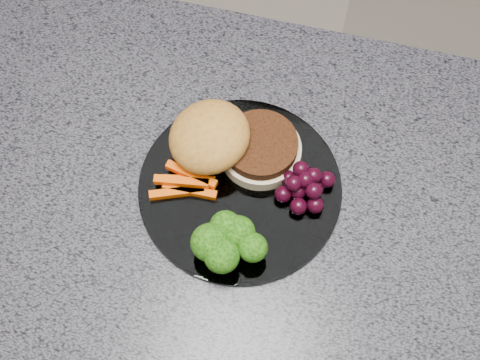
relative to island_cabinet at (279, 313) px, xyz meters
name	(u,v)px	position (x,y,z in m)	size (l,w,h in m)	color
island_cabinet	(279,313)	(0.00, 0.00, 0.00)	(1.20, 0.60, 0.86)	brown
countertop	(298,227)	(0.00, 0.00, 0.45)	(1.20, 0.60, 0.04)	#504F59
plate	(240,188)	(-0.08, 0.03, 0.47)	(0.26, 0.26, 0.01)	white
burger	(228,143)	(-0.11, 0.07, 0.50)	(0.19, 0.13, 0.06)	beige
carrot_sticks	(186,184)	(-0.15, 0.01, 0.48)	(0.08, 0.05, 0.02)	#EF5503
broccoli	(226,242)	(-0.08, -0.06, 0.51)	(0.09, 0.08, 0.06)	olive
grape_bunch	(305,186)	(0.00, 0.04, 0.49)	(0.07, 0.07, 0.04)	black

